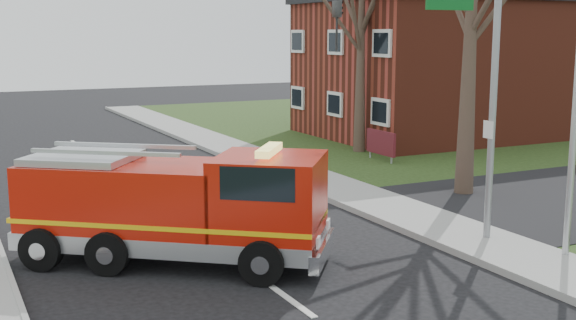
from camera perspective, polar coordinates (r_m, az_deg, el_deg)
name	(u,v)px	position (r m, az deg, el deg)	size (l,w,h in m)	color
ground	(292,301)	(15.09, 0.28, -11.10)	(120.00, 120.00, 0.00)	black
sidewalk_right	(519,257)	(18.55, 17.80, -7.29)	(2.40, 80.00, 0.15)	gray
brick_building	(458,67)	(39.75, 13.29, 7.17)	(15.40, 10.40, 7.25)	maroon
health_center_sign	(381,143)	(30.54, 7.35, 1.34)	(0.12, 2.00, 1.40)	#56141C
bare_tree_far	(362,9)	(32.59, 5.83, 11.80)	(5.25, 5.25, 10.50)	#35271F
traffic_signal_mast	(455,63)	(18.22, 13.02, 7.46)	(5.29, 0.18, 6.80)	gray
streetlight_pole	(576,72)	(18.12, 21.82, 6.50)	(1.48, 0.16, 8.40)	#B7BABF
fire_engine	(177,209)	(17.36, -8.76, -3.87)	(7.16, 6.28, 2.89)	#B01508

